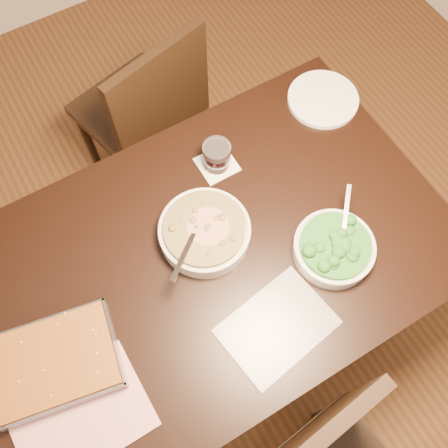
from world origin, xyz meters
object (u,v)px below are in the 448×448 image
at_px(stew_bowl, 205,232).
at_px(wine_tumbler, 217,156).
at_px(broccoli_bowl, 334,248).
at_px(dinner_plate, 323,99).
at_px(table, 210,267).
at_px(chair_far, 148,111).
at_px(baking_dish, 56,362).

height_order(stew_bowl, wine_tumbler, same).
relative_size(broccoli_bowl, dinner_plate, 1.00).
distance_m(table, dinner_plate, 0.67).
bearing_deg(stew_bowl, chair_far, 80.18).
bearing_deg(dinner_plate, wine_tumbler, -175.26).
bearing_deg(chair_far, baking_dish, 37.98).
relative_size(wine_tumbler, dinner_plate, 0.41).
xyz_separation_m(baking_dish, wine_tumbler, (0.66, 0.31, 0.02)).
xyz_separation_m(table, baking_dish, (-0.49, -0.06, 0.12)).
bearing_deg(broccoli_bowl, wine_tumbler, 107.91).
relative_size(table, stew_bowl, 5.30).
bearing_deg(chair_far, broccoli_bowl, 86.83).
height_order(baking_dish, chair_far, chair_far).
bearing_deg(stew_bowl, dinner_plate, 21.50).
height_order(stew_bowl, dinner_plate, stew_bowl).
bearing_deg(chair_far, dinner_plate, 122.01).
bearing_deg(wine_tumbler, chair_far, 94.24).
distance_m(table, broccoli_bowl, 0.37).
bearing_deg(stew_bowl, broccoli_bowl, -38.20).
distance_m(baking_dish, wine_tumbler, 0.73).
bearing_deg(broccoli_bowl, dinner_plate, 57.43).
xyz_separation_m(baking_dish, dinner_plate, (1.09, 0.35, -0.02)).
relative_size(broccoli_bowl, chair_far, 0.26).
relative_size(broccoli_bowl, baking_dish, 0.65).
distance_m(table, wine_tumbler, 0.34).
height_order(baking_dish, wine_tumbler, wine_tumbler).
height_order(table, baking_dish, baking_dish).
height_order(broccoli_bowl, dinner_plate, broccoli_bowl).
distance_m(wine_tumbler, dinner_plate, 0.43).
height_order(dinner_plate, chair_far, chair_far).
distance_m(stew_bowl, chair_far, 0.74).
distance_m(broccoli_bowl, baking_dish, 0.80).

